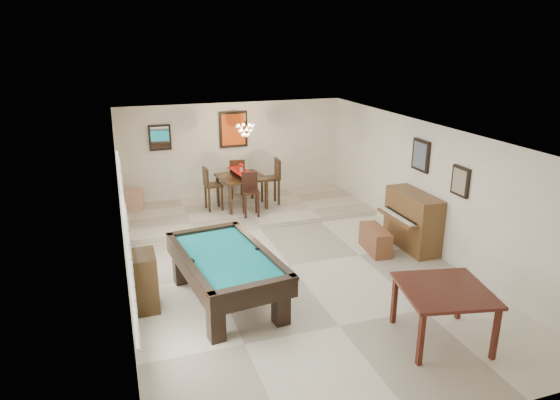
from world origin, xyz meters
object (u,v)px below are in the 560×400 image
corner_bench (134,200)px  pool_table (227,279)px  dining_table (242,189)px  apothecary_chest (144,281)px  dining_chair_north (236,178)px  chandelier (245,126)px  dining_chair_south (251,195)px  square_table (442,314)px  flower_vase (241,167)px  dining_chair_east (270,182)px  piano_bench (375,240)px  upright_piano (407,221)px  dining_chair_west (213,188)px

corner_bench → pool_table: bearing=-76.1°
dining_table → corner_bench: (-2.62, 0.61, -0.21)m
apothecary_chest → dining_chair_north: size_ratio=0.89×
apothecary_chest → chandelier: bearing=54.8°
pool_table → dining_chair_north: 5.31m
corner_bench → dining_table: bearing=-13.1°
corner_bench → dining_chair_south: bearing=-27.1°
square_table → dining_chair_north: bearing=100.0°
pool_table → flower_vase: size_ratio=11.42×
square_table → dining_chair_north: size_ratio=1.13×
dining_chair_south → dining_chair_east: (0.71, 0.70, 0.07)m
piano_bench → dining_chair_east: size_ratio=0.78×
piano_bench → flower_vase: 3.97m
piano_bench → flower_vase: (-1.96, 3.34, 0.88)m
piano_bench → dining_chair_north: 4.53m
flower_vase → corner_bench: bearing=166.9°
dining_chair_south → corner_bench: (-2.65, 1.36, -0.28)m
upright_piano → corner_bench: upright_piano is taller
piano_bench → dining_chair_south: bearing=126.7°
apothecary_chest → corner_bench: 4.75m
square_table → apothecary_chest: bearing=150.1°
dining_chair_east → chandelier: (-0.67, -0.17, 1.50)m
piano_bench → pool_table: bearing=-162.9°
dining_chair_north → chandelier: (0.02, -0.96, 1.55)m
dining_chair_west → piano_bench: bearing=-146.0°
flower_vase → apothecary_chest: bearing=-123.0°
square_table → upright_piano: 3.37m
dining_chair_south → chandelier: chandelier is taller
square_table → chandelier: (-1.24, 6.24, 1.78)m
square_table → flower_vase: size_ratio=5.51×
square_table → pool_table: bearing=142.3°
pool_table → chandelier: 4.75m
dining_chair_north → dining_table: bearing=90.5°
corner_bench → dining_chair_west: bearing=-18.5°
pool_table → dining_chair_south: bearing=61.5°
upright_piano → dining_table: bearing=128.2°
apothecary_chest → chandelier: 5.11m
pool_table → apothecary_chest: (-1.31, 0.22, 0.06)m
upright_piano → dining_chair_west: bearing=135.3°
dining_table → dining_chair_north: dining_chair_north is taller
piano_bench → dining_chair_west: 4.28m
dining_chair_west → corner_bench: 2.02m
apothecary_chest → dining_chair_east: size_ratio=0.81×
dining_chair_west → dining_chair_east: (1.47, -0.02, 0.04)m
piano_bench → dining_table: (-1.96, 3.34, 0.32)m
dining_chair_north → pool_table: bearing=78.6°
pool_table → dining_chair_west: dining_chair_west is taller
dining_table → dining_chair_south: size_ratio=1.06×
upright_piano → apothecary_chest: (-5.35, -0.77, -0.12)m
apothecary_chest → chandelier: (2.77, 3.93, 1.73)m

